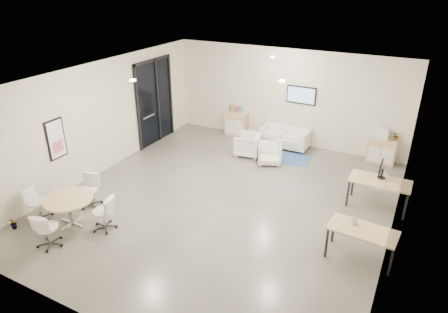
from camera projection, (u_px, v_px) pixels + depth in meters
room_shell at (224, 144)px, 9.68m from camera, size 9.60×10.60×4.80m
glass_door at (155, 99)px, 13.41m from camera, size 0.09×1.90×2.85m
artwork at (56, 139)px, 10.10m from camera, size 0.05×0.54×1.04m
wall_tv at (301, 95)px, 13.00m from camera, size 0.98×0.06×0.58m
ceiling_spots at (233, 71)px, 9.77m from camera, size 3.14×4.14×0.03m
sideboard_left at (236, 124)px, 14.34m from camera, size 0.78×0.41×0.88m
sideboard_right at (382, 151)px, 12.26m from camera, size 0.82×0.40×0.82m
books at (236, 109)px, 14.12m from camera, size 0.46×0.14×0.22m
printer at (381, 133)px, 12.07m from camera, size 0.45×0.38×0.31m
loveseat at (285, 138)px, 13.44m from camera, size 1.59×0.81×0.60m
blue_rug at (287, 158)px, 12.73m from camera, size 1.50×1.11×0.01m
armchair_left at (248, 143)px, 12.79m from camera, size 0.83×0.87×0.80m
armchair_right at (270, 153)px, 12.24m from camera, size 0.90×0.87×0.71m
desk_rear at (380, 183)px, 9.81m from camera, size 1.44×0.73×0.75m
desk_front at (362, 232)px, 8.03m from camera, size 1.38×0.77×0.70m
monitor at (381, 169)px, 9.81m from camera, size 0.20×0.50×0.44m
round_table at (69, 202)px, 9.16m from camera, size 1.12×1.12×0.68m
meeting_chairs at (70, 209)px, 9.24m from camera, size 2.33×2.33×0.82m
plant_cabinet at (396, 137)px, 11.91m from camera, size 0.31×0.33×0.21m
plant_floor at (14, 226)px, 9.18m from camera, size 0.28×0.35×0.14m
cup at (355, 221)px, 8.16m from camera, size 0.16×0.14×0.13m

